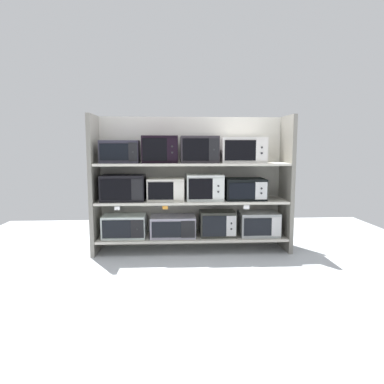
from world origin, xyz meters
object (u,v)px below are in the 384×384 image
object	(u,v)px
microwave_6	(204,187)
microwave_7	(245,189)
microwave_1	(173,226)
microwave_2	(217,223)
microwave_3	(258,224)
microwave_5	(166,189)
microwave_8	(120,152)
microwave_0	(124,226)
microwave_4	(123,188)
microwave_11	(242,150)
microwave_10	(199,149)
microwave_9	(160,149)

from	to	relation	value
microwave_6	microwave_7	world-z (taller)	microwave_6
microwave_1	microwave_2	distance (m)	0.58
microwave_3	microwave_7	world-z (taller)	microwave_7
microwave_1	microwave_5	xyz separation A→B (m)	(-0.09, -0.00, 0.48)
microwave_5	microwave_8	size ratio (longest dim) A/B	0.97
microwave_5	microwave_7	xyz separation A→B (m)	(1.01, 0.00, -0.00)
microwave_7	microwave_0	bearing A→B (deg)	-179.99
microwave_1	microwave_7	world-z (taller)	microwave_7
microwave_5	microwave_0	bearing A→B (deg)	-179.99
microwave_3	microwave_6	bearing A→B (deg)	-179.98
microwave_0	microwave_1	size ratio (longest dim) A/B	0.95
microwave_2	microwave_4	xyz separation A→B (m)	(-1.20, 0.00, 0.47)
microwave_2	microwave_8	world-z (taller)	microwave_8
microwave_5	microwave_11	size ratio (longest dim) A/B	0.83
microwave_7	microwave_3	bearing A→B (deg)	0.01
microwave_6	microwave_11	distance (m)	0.67
microwave_10	microwave_2	bearing A→B (deg)	-0.01
microwave_4	microwave_9	size ratio (longest dim) A/B	1.21
microwave_10	microwave_7	bearing A→B (deg)	0.02
microwave_11	microwave_1	bearing A→B (deg)	179.99
microwave_11	microwave_4	bearing A→B (deg)	180.00
microwave_7	microwave_8	xyz separation A→B (m)	(-1.57, 0.00, 0.48)
microwave_2	microwave_8	size ratio (longest dim) A/B	0.95
microwave_8	microwave_9	size ratio (longest dim) A/B	1.07
microwave_5	microwave_6	bearing A→B (deg)	-0.00
microwave_3	microwave_4	world-z (taller)	microwave_4
microwave_8	microwave_9	distance (m)	0.50
microwave_1	microwave_8	size ratio (longest dim) A/B	1.20
microwave_5	microwave_1	bearing A→B (deg)	0.08
microwave_5	microwave_8	world-z (taller)	microwave_8
microwave_1	microwave_9	xyz separation A→B (m)	(-0.16, -0.00, 0.98)
microwave_0	microwave_4	distance (m)	0.49
microwave_1	microwave_10	distance (m)	1.04
microwave_1	microwave_2	size ratio (longest dim) A/B	1.26
microwave_6	microwave_3	bearing A→B (deg)	0.02
microwave_1	microwave_3	world-z (taller)	microwave_3
microwave_3	microwave_9	size ratio (longest dim) A/B	1.12
microwave_10	microwave_3	bearing A→B (deg)	0.02
microwave_2	microwave_9	distance (m)	1.20
microwave_3	microwave_9	world-z (taller)	microwave_9
microwave_0	microwave_8	bearing A→B (deg)	179.52
microwave_3	microwave_4	distance (m)	1.80
microwave_4	microwave_10	world-z (taller)	microwave_10
microwave_1	microwave_7	distance (m)	1.04
microwave_3	microwave_9	xyz separation A→B (m)	(-1.27, -0.00, 0.96)
microwave_6	microwave_2	bearing A→B (deg)	-0.05
microwave_5	microwave_9	xyz separation A→B (m)	(-0.07, -0.00, 0.50)
microwave_7	microwave_9	bearing A→B (deg)	-179.99
microwave_9	microwave_10	distance (m)	0.49
microwave_7	microwave_10	world-z (taller)	microwave_10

